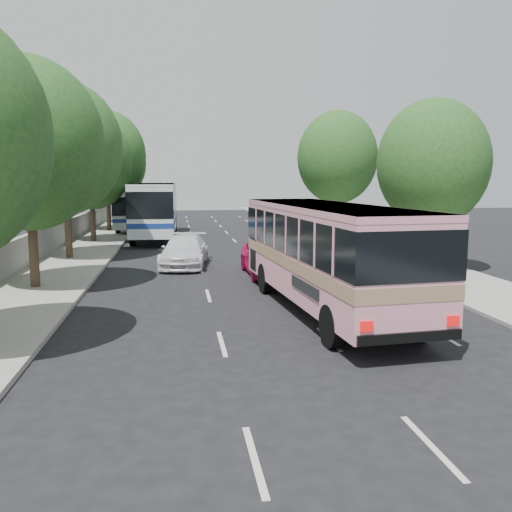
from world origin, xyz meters
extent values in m
plane|color=black|center=(0.00, 0.00, 0.00)|extent=(120.00, 120.00, 0.00)
cube|color=#9E998E|center=(-8.50, 20.00, 0.07)|extent=(4.00, 90.00, 0.15)
cube|color=#9E998E|center=(8.50, 20.00, 0.06)|extent=(4.00, 90.00, 0.12)
cube|color=#9E998E|center=(-10.30, 20.00, 0.90)|extent=(0.30, 90.00, 1.50)
cylinder|color=#38281E|center=(-8.50, 6.00, 1.80)|extent=(0.36, 0.36, 3.61)
ellipsoid|color=#1B4D1E|center=(-8.50, 6.00, 5.61)|extent=(5.70, 5.70, 6.56)
sphere|color=#1B4D1E|center=(-8.10, 5.70, 6.75)|extent=(3.71, 3.71, 3.71)
cylinder|color=#38281E|center=(-8.70, 14.00, 1.90)|extent=(0.36, 0.36, 3.80)
ellipsoid|color=#1B4D1E|center=(-8.70, 14.00, 5.90)|extent=(6.00, 6.00, 6.90)
sphere|color=#1B4D1E|center=(-8.30, 13.70, 7.10)|extent=(3.90, 3.90, 3.90)
cylinder|color=#38281E|center=(-8.60, 22.00, 1.75)|extent=(0.36, 0.36, 3.50)
ellipsoid|color=#1B4D1E|center=(-8.60, 22.00, 5.43)|extent=(5.52, 5.52, 6.35)
sphere|color=#1B4D1E|center=(-8.20, 21.70, 6.53)|extent=(3.59, 3.59, 3.59)
cylinder|color=#38281E|center=(-8.50, 30.00, 2.00)|extent=(0.36, 0.36, 3.99)
ellipsoid|color=#1B4D1E|center=(-8.50, 30.00, 6.20)|extent=(6.30, 6.30, 7.24)
sphere|color=#1B4D1E|center=(-8.10, 29.70, 7.46)|extent=(4.09, 4.09, 4.09)
cylinder|color=#38281E|center=(-8.70, 38.00, 1.86)|extent=(0.36, 0.36, 3.72)
ellipsoid|color=#1B4D1E|center=(-8.70, 38.00, 5.78)|extent=(5.88, 5.88, 6.76)
sphere|color=#1B4D1E|center=(-8.30, 37.70, 6.96)|extent=(3.82, 3.82, 3.82)
cylinder|color=#38281E|center=(8.70, 8.00, 1.61)|extent=(0.36, 0.36, 3.23)
ellipsoid|color=#1B4D1E|center=(8.70, 8.00, 5.01)|extent=(5.10, 5.10, 5.87)
sphere|color=#1B4D1E|center=(9.10, 7.70, 6.04)|extent=(3.32, 3.31, 3.31)
cylinder|color=#38281E|center=(9.00, 24.00, 1.90)|extent=(0.36, 0.36, 3.80)
ellipsoid|color=#1B4D1E|center=(9.00, 24.00, 5.90)|extent=(6.00, 6.00, 6.90)
sphere|color=#1B4D1E|center=(9.40, 23.70, 7.10)|extent=(3.90, 3.90, 3.90)
cube|color=pink|center=(1.76, 1.05, 2.02)|extent=(3.63, 11.07, 2.92)
cube|color=#9E7A59|center=(1.76, 1.05, 1.69)|extent=(3.67, 11.09, 0.38)
cube|color=black|center=(1.76, 1.05, 2.56)|extent=(3.68, 11.10, 1.20)
cube|color=pink|center=(1.76, 1.05, 3.39)|extent=(3.65, 11.09, 0.17)
cylinder|color=black|center=(0.28, 4.20, 0.57)|extent=(0.42, 1.15, 1.13)
cylinder|color=black|center=(2.69, 4.41, 0.57)|extent=(0.42, 1.15, 1.13)
cylinder|color=black|center=(0.86, -2.74, 0.57)|extent=(0.42, 1.15, 1.13)
cylinder|color=black|center=(3.28, -2.53, 0.57)|extent=(0.42, 1.15, 1.13)
imported|color=#D0125C|center=(1.00, 8.05, 0.84)|extent=(2.10, 5.00, 1.69)
imported|color=silver|center=(-2.65, 11.11, 0.75)|extent=(2.77, 5.43, 1.51)
cube|color=white|center=(-4.50, 24.43, 2.29)|extent=(3.02, 13.28, 3.37)
cube|color=black|center=(-4.50, 24.43, 2.70)|extent=(3.07, 13.31, 1.65)
cube|color=navy|center=(-4.50, 24.43, 1.43)|extent=(3.06, 13.30, 0.33)
cube|color=white|center=(-4.50, 24.43, 3.89)|extent=(3.04, 13.30, 0.15)
cylinder|color=black|center=(-5.69, 28.64, 0.61)|extent=(0.37, 1.22, 1.21)
cylinder|color=black|center=(-3.18, 28.60, 0.61)|extent=(0.37, 1.22, 1.21)
cylinder|color=black|center=(-5.83, 19.81, 0.61)|extent=(0.37, 1.22, 1.21)
cylinder|color=black|center=(-3.32, 19.77, 0.61)|extent=(0.37, 1.22, 1.21)
cube|color=white|center=(-6.30, 31.03, 1.92)|extent=(2.84, 11.18, 2.82)
cube|color=black|center=(-6.30, 31.03, 2.26)|extent=(2.89, 11.21, 1.39)
cube|color=navy|center=(-6.30, 31.03, 1.20)|extent=(2.88, 11.20, 0.28)
cube|color=white|center=(-6.30, 31.03, 3.26)|extent=(2.86, 11.20, 0.13)
cylinder|color=black|center=(-7.17, 34.58, 0.51)|extent=(0.34, 1.03, 1.02)
cylinder|color=black|center=(-5.12, 34.49, 0.51)|extent=(0.34, 1.03, 1.02)
cylinder|color=black|center=(-7.50, 27.20, 0.51)|extent=(0.34, 1.03, 1.02)
cylinder|color=black|center=(-5.44, 27.11, 0.51)|extent=(0.34, 1.03, 1.02)
cube|color=silver|center=(1.00, 8.05, 1.78)|extent=(0.55, 0.19, 0.18)
camera|label=1|loc=(-3.02, -15.74, 4.30)|focal=38.00mm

